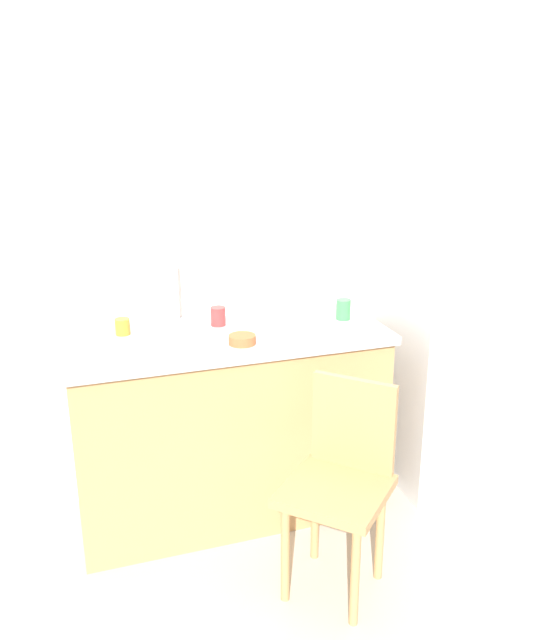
{
  "coord_description": "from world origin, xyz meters",
  "views": [
    {
      "loc": [
        -1.02,
        -2.17,
        1.95
      ],
      "look_at": [
        -0.08,
        0.6,
        0.99
      ],
      "focal_mm": 36.98,
      "sensor_mm": 36.0,
      "label": 1
    }
  ],
  "objects_px": {
    "cup_white": "(163,321)",
    "cup_orange": "(123,327)",
    "terracotta_bowl": "(242,339)",
    "cup_green": "(343,309)",
    "cup_red": "(218,316)",
    "refrigerator": "(441,368)",
    "chair": "(341,478)"
  },
  "relations": [
    {
      "from": "refrigerator",
      "to": "cup_white",
      "type": "xyz_separation_m",
      "value": [
        -1.44,
        0.17,
        0.37
      ]
    },
    {
      "from": "refrigerator",
      "to": "terracotta_bowl",
      "type": "xyz_separation_m",
      "value": [
        -1.14,
        -0.15,
        0.35
      ]
    },
    {
      "from": "cup_red",
      "to": "cup_white",
      "type": "relative_size",
      "value": 1.16
    },
    {
      "from": "cup_red",
      "to": "cup_green",
      "type": "distance_m",
      "value": 0.62
    },
    {
      "from": "cup_white",
      "to": "cup_orange",
      "type": "height_order",
      "value": "cup_white"
    },
    {
      "from": "chair",
      "to": "cup_orange",
      "type": "height_order",
      "value": "cup_orange"
    },
    {
      "from": "chair",
      "to": "cup_green",
      "type": "bearing_deg",
      "value": 111.91
    },
    {
      "from": "cup_red",
      "to": "cup_orange",
      "type": "xyz_separation_m",
      "value": [
        -0.45,
        0.01,
        -0.01
      ]
    },
    {
      "from": "cup_white",
      "to": "cup_green",
      "type": "bearing_deg",
      "value": -9.42
    },
    {
      "from": "chair",
      "to": "cup_orange",
      "type": "distance_m",
      "value": 1.2
    },
    {
      "from": "refrigerator",
      "to": "cup_red",
      "type": "distance_m",
      "value": 1.24
    },
    {
      "from": "refrigerator",
      "to": "cup_red",
      "type": "height_order",
      "value": "refrigerator"
    },
    {
      "from": "cup_orange",
      "to": "refrigerator",
      "type": "bearing_deg",
      "value": -5.11
    },
    {
      "from": "cup_white",
      "to": "cup_green",
      "type": "distance_m",
      "value": 0.88
    },
    {
      "from": "cup_white",
      "to": "cup_green",
      "type": "xyz_separation_m",
      "value": [
        0.87,
        -0.14,
        0.01
      ]
    },
    {
      "from": "chair",
      "to": "cup_orange",
      "type": "relative_size",
      "value": 11.83
    },
    {
      "from": "chair",
      "to": "cup_red",
      "type": "height_order",
      "value": "cup_red"
    },
    {
      "from": "cup_green",
      "to": "terracotta_bowl",
      "type": "bearing_deg",
      "value": -162.31
    },
    {
      "from": "refrigerator",
      "to": "cup_white",
      "type": "relative_size",
      "value": 15.73
    },
    {
      "from": "cup_red",
      "to": "cup_orange",
      "type": "bearing_deg",
      "value": 178.35
    },
    {
      "from": "cup_red",
      "to": "cup_white",
      "type": "distance_m",
      "value": 0.26
    },
    {
      "from": "terracotta_bowl",
      "to": "cup_orange",
      "type": "relative_size",
      "value": 1.62
    },
    {
      "from": "chair",
      "to": "cup_green",
      "type": "relative_size",
      "value": 8.92
    },
    {
      "from": "cup_orange",
      "to": "cup_green",
      "type": "bearing_deg",
      "value": -6.4
    },
    {
      "from": "chair",
      "to": "cup_orange",
      "type": "bearing_deg",
      "value": 178.77
    },
    {
      "from": "cup_red",
      "to": "cup_white",
      "type": "xyz_separation_m",
      "value": [
        -0.26,
        0.04,
        -0.01
      ]
    },
    {
      "from": "refrigerator",
      "to": "chair",
      "type": "relative_size",
      "value": 1.37
    },
    {
      "from": "cup_white",
      "to": "cup_orange",
      "type": "bearing_deg",
      "value": -172.36
    },
    {
      "from": "refrigerator",
      "to": "cup_white",
      "type": "bearing_deg",
      "value": 173.22
    },
    {
      "from": "chair",
      "to": "terracotta_bowl",
      "type": "bearing_deg",
      "value": 163.6
    },
    {
      "from": "terracotta_bowl",
      "to": "cup_white",
      "type": "xyz_separation_m",
      "value": [
        -0.3,
        0.33,
        0.02
      ]
    },
    {
      "from": "terracotta_bowl",
      "to": "cup_green",
      "type": "distance_m",
      "value": 0.6
    }
  ]
}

